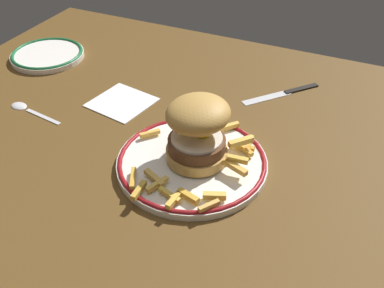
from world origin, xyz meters
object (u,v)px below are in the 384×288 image
object	(u,v)px
dinner_plate	(192,162)
burger	(197,129)
side_plate	(47,55)
napkin	(122,102)
spoon	(24,107)
knife	(287,92)

from	to	relation	value
dinner_plate	burger	world-z (taller)	burger
side_plate	napkin	world-z (taller)	side_plate
burger	spoon	xyz separation A→B (cm)	(-38.16, 0.88, -6.72)
knife	side_plate	bearing A→B (deg)	-171.76
dinner_plate	burger	bearing A→B (deg)	65.93
side_plate	knife	xyz separation A→B (cm)	(55.98, 8.10, -0.57)
knife	napkin	xyz separation A→B (cm)	(-29.42, -17.80, -0.06)
dinner_plate	spoon	xyz separation A→B (cm)	(-37.69, 1.93, -0.48)
dinner_plate	napkin	xyz separation A→B (cm)	(-21.11, 11.88, -0.64)
dinner_plate	napkin	size ratio (longest dim) A/B	2.23
side_plate	spoon	size ratio (longest dim) A/B	1.27
dinner_plate	spoon	size ratio (longest dim) A/B	1.88
spoon	knife	bearing A→B (deg)	31.10
side_plate	knife	world-z (taller)	side_plate
side_plate	spoon	xyz separation A→B (cm)	(9.98, -19.65, -0.48)
dinner_plate	side_plate	size ratio (longest dim) A/B	1.48
dinner_plate	knife	world-z (taller)	dinner_plate
dinner_plate	side_plate	world-z (taller)	same
burger	spoon	distance (cm)	38.76
dinner_plate	side_plate	distance (cm)	52.32
spoon	dinner_plate	bearing A→B (deg)	-2.93
side_plate	napkin	distance (cm)	28.28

